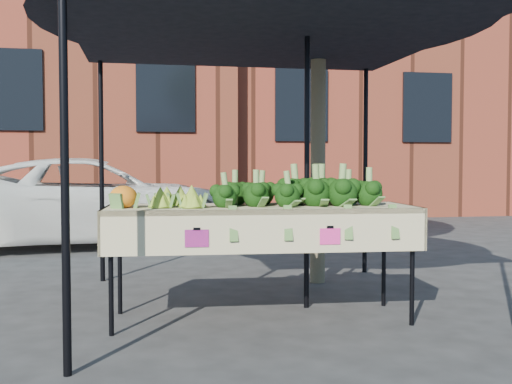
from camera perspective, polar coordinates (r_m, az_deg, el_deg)
name	(u,v)px	position (r m, az deg, el deg)	size (l,w,h in m)	color
ground	(266,321)	(4.80, 0.92, -12.15)	(90.00, 90.00, 0.00)	#252527
table	(261,263)	(4.78, 0.44, -6.71)	(2.44, 0.93, 0.90)	beige
canopy	(265,147)	(5.13, 0.81, 4.24)	(3.16, 3.16, 2.74)	black
broccoli_heap	(294,188)	(4.80, 3.61, 0.42)	(1.39, 0.59, 0.28)	black
romanesco_cluster	(175,193)	(4.67, -7.68, -0.05)	(0.45, 0.59, 0.22)	#A5BC3A
cauliflower_pair	(123,195)	(4.59, -12.43, -0.27)	(0.22, 0.22, 0.20)	orange
vehicle	(92,88)	(9.60, -15.22, 9.45)	(2.20, 1.33, 4.77)	white
street_tree	(318,65)	(6.34, 5.92, 11.84)	(2.28, 2.28, 4.49)	#1E4C14
building_right	(413,64)	(19.04, 14.62, 11.64)	(12.00, 8.00, 8.50)	maroon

